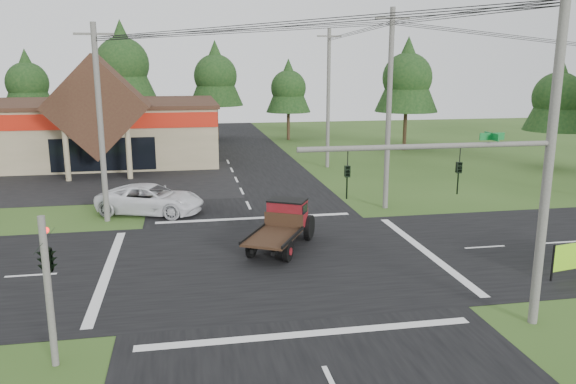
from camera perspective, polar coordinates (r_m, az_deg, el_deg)
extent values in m
plane|color=#2E491A|center=(24.70, -1.42, -6.99)|extent=(120.00, 120.00, 0.00)
cube|color=black|center=(24.70, -1.42, -6.97)|extent=(12.00, 120.00, 0.02)
cube|color=black|center=(24.70, -1.42, -6.96)|extent=(120.00, 12.00, 0.02)
cube|color=black|center=(44.03, -23.85, 0.76)|extent=(28.00, 14.00, 0.02)
cube|color=gray|center=(54.71, -23.55, 5.58)|extent=(30.00, 15.00, 5.00)
cube|color=#3C2018|center=(54.50, -23.79, 8.23)|extent=(30.40, 15.40, 0.30)
cube|color=#98180B|center=(47.27, -25.73, 6.36)|extent=(30.00, 0.12, 1.20)
cube|color=#3C2018|center=(45.03, -18.75, 8.22)|extent=(7.78, 4.00, 7.78)
cylinder|color=gray|center=(44.08, -21.58, 3.59)|extent=(0.40, 0.40, 4.00)
cylinder|color=gray|center=(43.44, -15.87, 3.88)|extent=(0.40, 0.40, 4.00)
cube|color=black|center=(46.40, -18.25, 3.64)|extent=(8.00, 0.08, 2.60)
cylinder|color=#595651|center=(19.64, 24.46, -2.70)|extent=(0.24, 0.24, 7.00)
cylinder|color=#595651|center=(17.18, 14.16, 4.52)|extent=(8.00, 0.16, 0.16)
imported|color=black|center=(17.78, 16.93, 1.35)|extent=(0.16, 0.20, 1.00)
imported|color=black|center=(16.48, 6.03, 0.97)|extent=(0.16, 0.20, 1.00)
cube|color=#0C6626|center=(18.07, 20.02, 5.33)|extent=(0.80, 0.04, 0.22)
cylinder|color=#595651|center=(17.09, -23.15, -9.39)|extent=(0.20, 0.20, 4.40)
imported|color=black|center=(16.80, -23.45, -4.38)|extent=(0.53, 2.48, 1.00)
sphere|color=#FF0C0C|center=(16.89, -23.40, -3.59)|extent=(0.18, 0.18, 0.18)
cylinder|color=#595651|center=(19.25, 25.00, 3.06)|extent=(0.30, 0.30, 11.00)
cylinder|color=#595651|center=(31.43, -18.52, 6.46)|extent=(0.30, 0.30, 10.50)
cube|color=#595651|center=(31.32, -19.14, 14.93)|extent=(2.00, 0.12, 0.12)
cylinder|color=#595651|center=(33.17, 10.21, 8.08)|extent=(0.30, 0.30, 11.50)
cube|color=#595651|center=(33.16, 10.57, 16.98)|extent=(2.00, 0.12, 0.12)
cylinder|color=#595651|center=(46.52, 4.11, 9.35)|extent=(0.30, 0.30, 11.20)
cube|color=#595651|center=(46.49, 4.21, 15.51)|extent=(2.00, 0.12, 0.12)
cylinder|color=#332316|center=(67.33, -24.59, 6.00)|extent=(0.36, 0.36, 3.50)
cone|color=black|center=(67.02, -24.99, 10.28)|extent=(5.60, 5.60, 6.60)
sphere|color=black|center=(67.03, -24.96, 10.02)|extent=(4.40, 4.40, 4.40)
cylinder|color=#332316|center=(64.57, -16.16, 6.87)|extent=(0.36, 0.36, 4.55)
cone|color=black|center=(64.29, -16.53, 12.70)|extent=(7.28, 7.28, 8.58)
sphere|color=black|center=(64.29, -16.51, 12.35)|extent=(5.72, 5.72, 5.72)
cylinder|color=#332316|center=(65.38, -7.25, 7.03)|extent=(0.36, 0.36, 3.85)
cone|color=black|center=(65.07, -7.39, 11.90)|extent=(6.16, 6.16, 7.26)
sphere|color=black|center=(65.08, -7.38, 11.61)|extent=(4.84, 4.84, 4.84)
cylinder|color=#332316|center=(64.38, 0.04, 6.73)|extent=(0.36, 0.36, 3.15)
cone|color=black|center=(64.06, 0.04, 10.78)|extent=(5.04, 5.04, 5.94)
sphere|color=black|center=(64.07, 0.04, 10.54)|extent=(3.96, 3.96, 3.96)
cylinder|color=#332316|center=(57.56, 11.78, 6.10)|extent=(0.36, 0.36, 3.85)
cone|color=black|center=(57.21, 12.04, 11.63)|extent=(6.16, 6.16, 7.26)
sphere|color=black|center=(57.21, 12.02, 11.30)|extent=(4.84, 4.84, 4.84)
cylinder|color=#332316|center=(50.99, 25.27, 3.92)|extent=(0.36, 0.36, 3.15)
cone|color=black|center=(50.59, 25.76, 9.00)|extent=(5.04, 5.04, 5.94)
sphere|color=black|center=(50.60, 25.73, 8.70)|extent=(3.96, 3.96, 3.96)
imported|color=white|center=(33.11, -13.77, -0.72)|extent=(6.60, 4.66, 1.67)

